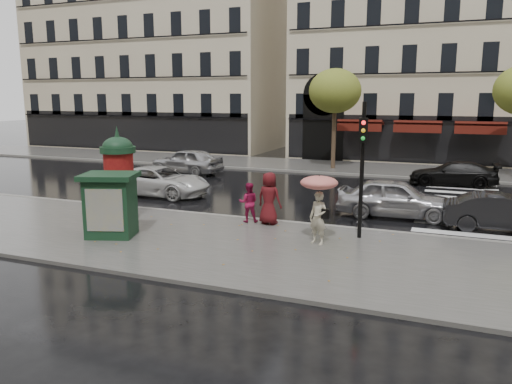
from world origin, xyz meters
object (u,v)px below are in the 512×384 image
at_px(woman_red, 249,202).
at_px(man_burgundy, 269,198).
at_px(traffic_light, 362,157).
at_px(car_darkgrey, 503,213).
at_px(car_white, 159,181).
at_px(woman_umbrella, 319,198).
at_px(car_black, 453,174).
at_px(morris_column, 119,175).
at_px(car_silver, 395,198).
at_px(newsstand, 111,204).
at_px(car_far_silver, 187,161).

bearing_deg(woman_red, man_burgundy, 159.64).
distance_m(traffic_light, car_darkgrey, 6.09).
bearing_deg(car_white, car_darkgrey, -93.08).
relative_size(woman_umbrella, traffic_light, 0.51).
relative_size(woman_red, car_darkgrey, 0.37).
relative_size(woman_umbrella, man_burgundy, 1.18).
bearing_deg(car_darkgrey, car_black, 7.23).
bearing_deg(woman_red, morris_column, -4.75).
distance_m(woman_red, man_burgundy, 0.86).
relative_size(car_silver, car_black, 1.01).
height_order(morris_column, car_black, morris_column).
relative_size(morris_column, car_silver, 0.78).
distance_m(woman_red, morris_column, 5.13).
bearing_deg(traffic_light, man_burgundy, 168.89).
relative_size(morris_column, car_white, 0.70).
relative_size(woman_red, car_white, 0.29).
relative_size(woman_umbrella, morris_column, 0.64).
bearing_deg(man_burgundy, car_silver, -130.80).
xyz_separation_m(morris_column, car_silver, (9.89, 4.72, -1.06)).
bearing_deg(traffic_light, car_silver, 80.03).
height_order(woman_umbrella, car_black, woman_umbrella).
xyz_separation_m(morris_column, car_black, (12.03, 13.48, -1.18)).
relative_size(morris_column, newsstand, 1.65).
relative_size(woman_red, newsstand, 0.69).
height_order(man_burgundy, car_white, man_burgundy).
bearing_deg(car_white, car_silver, -90.86).
bearing_deg(woman_red, car_darkgrey, 176.15).
bearing_deg(morris_column, car_darkgrey, 16.19).
bearing_deg(traffic_light, car_white, 157.60).
height_order(woman_red, car_darkgrey, woman_red).
xyz_separation_m(morris_column, car_far_silver, (-3.77, 11.90, -1.04)).
xyz_separation_m(man_burgundy, car_darkgrey, (8.10, 2.65, -0.42)).
distance_m(morris_column, car_white, 5.40).
height_order(woman_umbrella, car_white, woman_umbrella).
bearing_deg(car_black, morris_column, -44.47).
height_order(car_silver, car_darkgrey, car_silver).
xyz_separation_m(car_silver, car_black, (2.14, 8.77, -0.12)).
distance_m(traffic_light, car_silver, 4.61).
bearing_deg(car_black, car_white, -60.83).
height_order(morris_column, newsstand, morris_column).
distance_m(woman_umbrella, car_darkgrey, 7.35).
height_order(woman_red, car_white, woman_red).
relative_size(traffic_light, car_silver, 0.98).
relative_size(traffic_light, car_darkgrey, 1.11).
bearing_deg(car_darkgrey, car_white, 82.78).
bearing_deg(morris_column, traffic_light, 4.16).
height_order(woman_red, newsstand, newsstand).
xyz_separation_m(car_darkgrey, car_white, (-15.27, 1.07, 0.04)).
height_order(woman_umbrella, woman_red, woman_umbrella).
distance_m(woman_red, car_black, 14.09).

